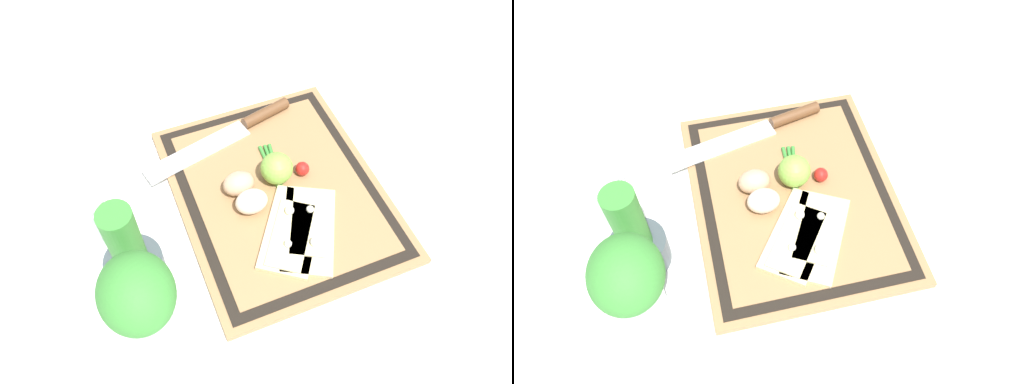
# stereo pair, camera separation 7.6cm
# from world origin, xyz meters

# --- Properties ---
(ground_plane) EXTENTS (6.00, 6.00, 0.00)m
(ground_plane) POSITION_xyz_m (0.00, 0.00, 0.00)
(ground_plane) COLOR white
(cutting_board) EXTENTS (0.43, 0.35, 0.02)m
(cutting_board) POSITION_xyz_m (0.00, 0.00, 0.01)
(cutting_board) COLOR #997047
(cutting_board) RESTS_ON ground_plane
(pizza_slice_near) EXTENTS (0.19, 0.15, 0.02)m
(pizza_slice_near) POSITION_xyz_m (-0.09, -0.01, 0.02)
(pizza_slice_near) COLOR beige
(pizza_slice_near) RESTS_ON cutting_board
(pizza_slice_far) EXTENTS (0.18, 0.16, 0.02)m
(pizza_slice_far) POSITION_xyz_m (-0.09, 0.02, 0.02)
(pizza_slice_far) COLOR beige
(pizza_slice_far) RESTS_ON cutting_board
(knife) EXTENTS (0.10, 0.31, 0.02)m
(knife) POSITION_xyz_m (0.16, 0.01, 0.02)
(knife) COLOR silver
(knife) RESTS_ON cutting_board
(egg_brown) EXTENTS (0.04, 0.06, 0.04)m
(egg_brown) POSITION_xyz_m (0.02, 0.07, 0.04)
(egg_brown) COLOR tan
(egg_brown) RESTS_ON cutting_board
(egg_pink) EXTENTS (0.04, 0.06, 0.04)m
(egg_pink) POSITION_xyz_m (-0.02, 0.06, 0.04)
(egg_pink) COLOR beige
(egg_pink) RESTS_ON cutting_board
(lime) EXTENTS (0.06, 0.06, 0.06)m
(lime) POSITION_xyz_m (0.03, -0.01, 0.04)
(lime) COLOR #7FB742
(lime) RESTS_ON cutting_board
(cherry_tomato_red) EXTENTS (0.03, 0.03, 0.03)m
(cherry_tomato_red) POSITION_xyz_m (0.02, -0.05, 0.03)
(cherry_tomato_red) COLOR red
(cherry_tomato_red) RESTS_ON cutting_board
(scallion_bunch) EXTENTS (0.25, 0.05, 0.01)m
(scallion_bunch) POSITION_xyz_m (-0.02, -0.00, 0.02)
(scallion_bunch) COLOR #388433
(scallion_bunch) RESTS_ON cutting_board
(herb_pot) EXTENTS (0.09, 0.09, 0.18)m
(herb_pot) POSITION_xyz_m (-0.06, 0.27, 0.06)
(herb_pot) COLOR #3D474C
(herb_pot) RESTS_ON ground_plane
(sauce_jar) EXTENTS (0.09, 0.09, 0.09)m
(sauce_jar) POSITION_xyz_m (0.06, 0.32, 0.04)
(sauce_jar) COLOR silver
(sauce_jar) RESTS_ON ground_plane
(herb_glass) EXTENTS (0.11, 0.10, 0.20)m
(herb_glass) POSITION_xyz_m (-0.16, 0.27, 0.12)
(herb_glass) COLOR silver
(herb_glass) RESTS_ON ground_plane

